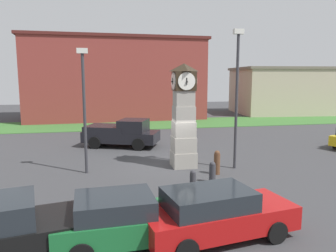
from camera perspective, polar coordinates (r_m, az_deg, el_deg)
name	(u,v)px	position (r m, az deg, el deg)	size (l,w,h in m)	color
ground_plane	(170,167)	(17.19, 0.37, -7.15)	(87.43, 87.43, 0.00)	#38383A
clock_tower	(184,118)	(16.84, 2.75, 1.38)	(1.37, 1.39, 5.33)	#9B968C
bollard_near_tower	(217,162)	(15.99, 8.52, -6.26)	(0.30, 0.30, 1.17)	brown
bollard_mid_row	(212,172)	(14.78, 7.74, -7.92)	(0.29, 0.29, 0.95)	#333338
bollard_far_row	(193,181)	(13.43, 4.36, -9.57)	(0.25, 0.25, 0.94)	#333338
car_near_tower	(122,219)	(9.49, -7.93, -15.80)	(3.92, 2.09, 1.44)	#19602D
car_by_building	(216,213)	(9.82, 8.34, -14.81)	(4.68, 2.45, 1.49)	#A51111
pickup_truck	(122,133)	(22.24, -8.06, -1.19)	(5.36, 3.80, 1.85)	black
street_lamp_near_road	(237,91)	(16.71, 11.89, 6.06)	(0.50, 0.24, 6.95)	#333338
street_lamp_far_side	(84,102)	(16.05, -14.40, 4.07)	(0.50, 0.24, 5.97)	#333338
warehouse_blue_far	(116,79)	(38.39, -9.09, 8.15)	(19.95, 10.02, 8.96)	maroon
storefront_low_left	(297,90)	(46.14, 21.49, 5.80)	(16.69, 10.62, 5.89)	#B7A88E
grass_verge_far	(164,123)	(33.12, -0.69, 0.47)	(52.46, 7.16, 0.04)	#386B2D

